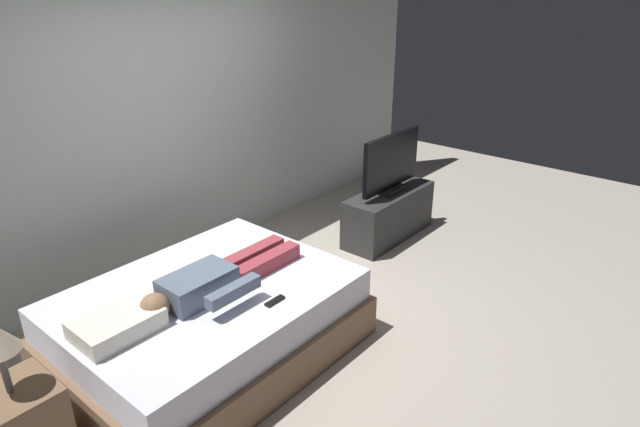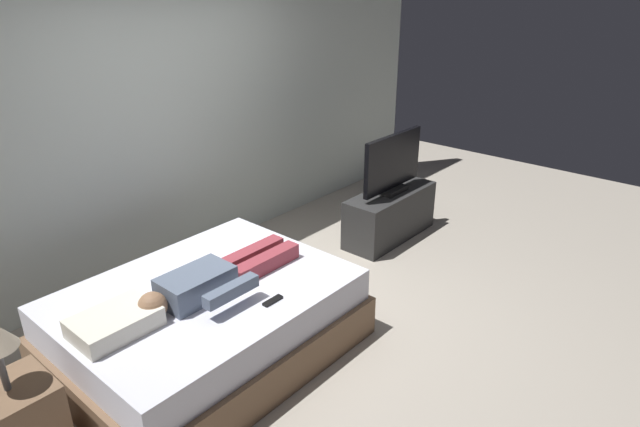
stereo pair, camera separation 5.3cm
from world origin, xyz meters
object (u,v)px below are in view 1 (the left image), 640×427
remote (275,301)px  tv_stand (388,214)px  bed (209,322)px  tv (391,164)px  pillow (117,324)px  person (215,280)px

remote → tv_stand: bearing=14.6°
bed → tv_stand: 2.41m
remote → tv: (2.23, 0.58, 0.24)m
remote → tv: tv is taller
bed → tv_stand: (2.41, 0.10, -0.01)m
pillow → remote: size_ratio=3.20×
tv_stand → person: bearing=-175.8°
bed → remote: size_ratio=12.97×
person → pillow: bearing=173.7°
pillow → tv: size_ratio=0.55×
person → tv: tv is taller
person → tv: 2.40m
person → tv: (2.38, 0.18, 0.16)m
tv_stand → tv: 0.53m
tv_stand → tv: (0.00, 0.00, 0.53)m
bed → remote: 0.59m
pillow → person: size_ratio=0.38×
tv_stand → remote: bearing=-165.4°
tv → person: bearing=-175.8°
person → tv: bearing=4.2°
pillow → tv_stand: size_ratio=0.44×
bed → tv_stand: bed is taller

